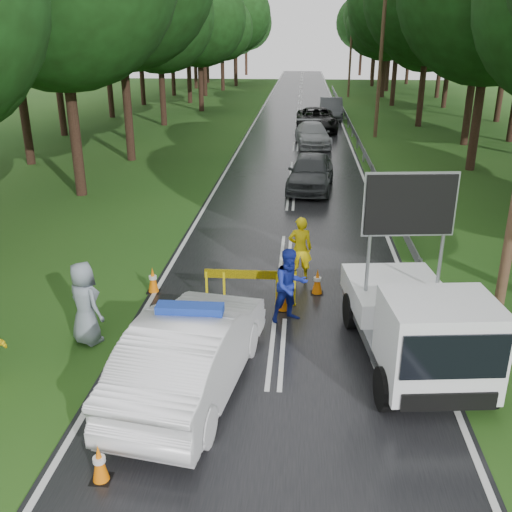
# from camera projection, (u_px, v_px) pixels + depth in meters

# --- Properties ---
(ground) EXTENTS (160.00, 160.00, 0.00)m
(ground) POSITION_uv_depth(u_px,v_px,m) (277.00, 352.00, 12.26)
(ground) COLOR #1B4714
(ground) RESTS_ON ground
(road) EXTENTS (7.00, 140.00, 0.02)m
(road) POSITION_uv_depth(u_px,v_px,m) (297.00, 131.00, 40.11)
(road) COLOR black
(road) RESTS_ON ground
(guardrail) EXTENTS (0.12, 60.06, 0.70)m
(guardrail) POSITION_uv_depth(u_px,v_px,m) (351.00, 125.00, 39.33)
(guardrail) COLOR gray
(guardrail) RESTS_ON ground
(utility_pole_mid) EXTENTS (1.40, 0.24, 10.00)m
(utility_pole_mid) POSITION_uv_depth(u_px,v_px,m) (381.00, 56.00, 36.02)
(utility_pole_mid) COLOR #4F3524
(utility_pole_mid) RESTS_ON ground
(utility_pole_far) EXTENTS (1.40, 0.24, 10.00)m
(utility_pole_far) POSITION_uv_depth(u_px,v_px,m) (351.00, 47.00, 60.16)
(utility_pole_far) COLOR #4F3524
(utility_pole_far) RESTS_ON ground
(police_sedan) EXTENTS (2.47, 5.18, 1.80)m
(police_sedan) POSITION_uv_depth(u_px,v_px,m) (192.00, 352.00, 10.69)
(police_sedan) COLOR white
(police_sedan) RESTS_ON ground
(work_truck) EXTENTS (2.62, 4.92, 3.76)m
(work_truck) POSITION_uv_depth(u_px,v_px,m) (417.00, 323.00, 11.33)
(work_truck) COLOR gray
(work_truck) RESTS_ON ground
(barrier) EXTENTS (2.29, 0.07, 0.95)m
(barrier) POSITION_uv_depth(u_px,v_px,m) (250.00, 279.00, 14.14)
(barrier) COLOR yellow
(barrier) RESTS_ON ground
(officer) EXTENTS (0.68, 0.46, 1.80)m
(officer) POSITION_uv_depth(u_px,v_px,m) (300.00, 248.00, 15.62)
(officer) COLOR yellow
(officer) RESTS_ON ground
(civilian) EXTENTS (1.10, 1.02, 1.81)m
(civilian) POSITION_uv_depth(u_px,v_px,m) (290.00, 286.00, 13.30)
(civilian) COLOR navy
(civilian) RESTS_ON ground
(bystander_right) EXTENTS (1.10, 1.02, 1.88)m
(bystander_right) POSITION_uv_depth(u_px,v_px,m) (85.00, 303.00, 12.35)
(bystander_right) COLOR gray
(bystander_right) RESTS_ON ground
(queue_car_first) EXTENTS (2.28, 4.77, 1.57)m
(queue_car_first) POSITION_uv_depth(u_px,v_px,m) (311.00, 172.00, 24.82)
(queue_car_first) COLOR #383B3E
(queue_car_first) RESTS_ON ground
(queue_car_second) EXTENTS (2.40, 4.90, 1.37)m
(queue_car_second) POSITION_uv_depth(u_px,v_px,m) (313.00, 135.00, 34.62)
(queue_car_second) COLOR #9D9FA4
(queue_car_second) RESTS_ON ground
(queue_car_third) EXTENTS (2.98, 5.83, 1.58)m
(queue_car_third) POSITION_uv_depth(u_px,v_px,m) (317.00, 119.00, 40.13)
(queue_car_third) COLOR black
(queue_car_third) RESTS_ON ground
(queue_car_fourth) EXTENTS (1.80, 5.03, 1.65)m
(queue_car_fourth) POSITION_uv_depth(u_px,v_px,m) (331.00, 109.00, 45.59)
(queue_car_fourth) COLOR #43464B
(queue_car_fourth) RESTS_ON ground
(cone_near_left) EXTENTS (0.31, 0.31, 0.66)m
(cone_near_left) POSITION_uv_depth(u_px,v_px,m) (100.00, 464.00, 8.62)
(cone_near_left) COLOR black
(cone_near_left) RESTS_ON ground
(cone_center) EXTENTS (0.36, 0.36, 0.77)m
(cone_center) POSITION_uv_depth(u_px,v_px,m) (283.00, 297.00, 13.98)
(cone_center) COLOR black
(cone_center) RESTS_ON ground
(cone_far) EXTENTS (0.33, 0.33, 0.71)m
(cone_far) POSITION_uv_depth(u_px,v_px,m) (317.00, 282.00, 14.89)
(cone_far) COLOR black
(cone_far) RESTS_ON ground
(cone_left_mid) EXTENTS (0.34, 0.34, 0.71)m
(cone_left_mid) POSITION_uv_depth(u_px,v_px,m) (153.00, 280.00, 14.98)
(cone_left_mid) COLOR black
(cone_left_mid) RESTS_ON ground
(cone_right) EXTENTS (0.34, 0.34, 0.71)m
(cone_right) POSITION_uv_depth(u_px,v_px,m) (382.00, 310.00, 13.34)
(cone_right) COLOR black
(cone_right) RESTS_ON ground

